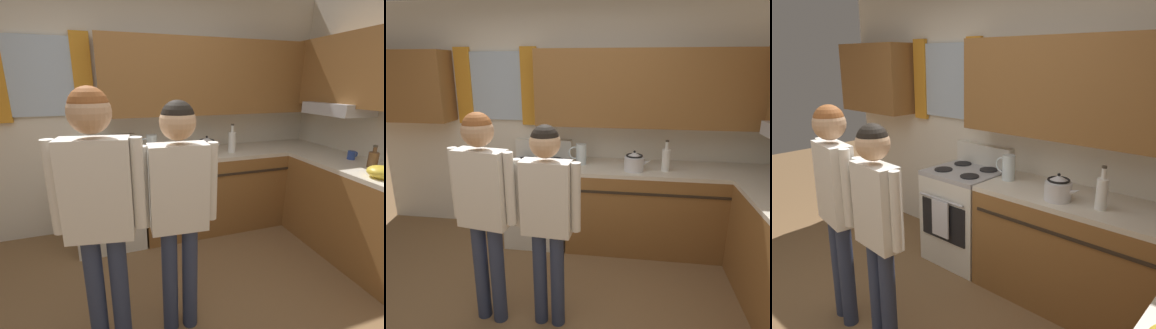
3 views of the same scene
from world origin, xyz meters
TOP-DOWN VIEW (x-y plane):
  - back_wall_unit at (0.08, 1.81)m, footprint 4.60×0.42m
  - kitchen_counter_run at (1.52, 1.10)m, footprint 2.21×2.15m
  - stove_oven at (-0.25, 1.54)m, footprint 0.65×0.67m
  - bottle_milk_white at (1.08, 1.44)m, footprint 0.08×0.08m
  - stovetop_kettle at (0.77, 1.41)m, footprint 0.27×0.20m
  - water_pitcher at (0.21, 1.56)m, footprint 0.19×0.11m
  - adult_left at (-0.31, 0.24)m, footprint 0.50×0.22m
  - adult_in_plaid at (0.15, 0.25)m, footprint 0.48×0.21m

SIDE VIEW (x-z plane):
  - kitchen_counter_run at x=1.52m, z-range 0.00..0.90m
  - stove_oven at x=-0.25m, z-range -0.08..1.02m
  - adult_in_plaid at x=0.15m, z-range 0.20..1.75m
  - stovetop_kettle at x=0.77m, z-range 0.89..1.10m
  - water_pitcher at x=0.21m, z-range 0.90..1.12m
  - bottle_milk_white at x=1.08m, z-range 0.86..1.18m
  - adult_left at x=-0.31m, z-range 0.21..1.83m
  - back_wall_unit at x=0.08m, z-range 0.17..2.77m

